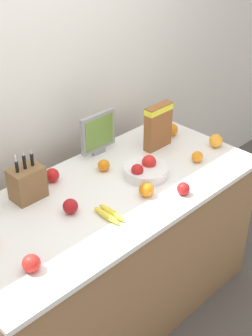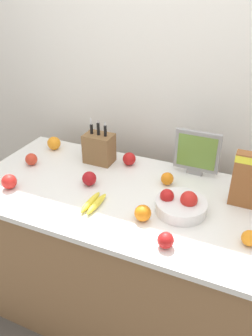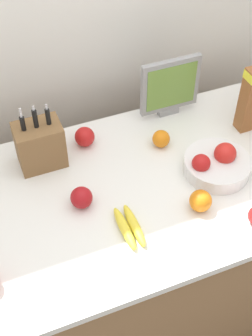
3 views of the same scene
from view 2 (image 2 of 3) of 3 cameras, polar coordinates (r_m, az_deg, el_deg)
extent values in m
plane|color=#514C47|center=(2.37, 1.10, -23.14)|extent=(14.00, 14.00, 0.00)
cube|color=silver|center=(2.12, 8.25, 13.21)|extent=(9.00, 0.06, 2.60)
cube|color=olive|center=(2.04, 1.22, -15.66)|extent=(1.79, 0.81, 0.88)
cube|color=white|center=(1.74, 1.38, -5.09)|extent=(1.82, 0.84, 0.03)
cube|color=brown|center=(2.01, -4.70, 3.43)|extent=(0.17, 0.13, 0.18)
cylinder|color=black|center=(1.99, -6.03, 6.76)|extent=(0.02, 0.02, 0.06)
cube|color=silver|center=(1.97, -6.11, 8.08)|extent=(0.01, 0.00, 0.04)
cylinder|color=black|center=(1.96, -4.85, 6.79)|extent=(0.02, 0.02, 0.07)
cube|color=silver|center=(1.94, -4.91, 8.07)|extent=(0.01, 0.00, 0.02)
cylinder|color=black|center=(1.94, -3.63, 6.46)|extent=(0.02, 0.02, 0.07)
cube|color=silver|center=(1.93, -3.68, 7.67)|extent=(0.01, 0.00, 0.02)
cube|color=gray|center=(1.95, 11.86, -0.61)|extent=(0.09, 0.03, 0.03)
cube|color=gray|center=(1.89, 12.28, 2.88)|extent=(0.26, 0.02, 0.24)
cube|color=olive|center=(1.88, 12.19, 2.71)|extent=(0.22, 0.00, 0.19)
cylinder|color=silver|center=(1.63, 9.55, -6.57)|extent=(0.25, 0.25, 0.06)
sphere|color=red|center=(1.60, 10.89, -5.42)|extent=(0.08, 0.08, 0.08)
sphere|color=red|center=(1.62, 7.15, -4.85)|extent=(0.07, 0.07, 0.07)
ellipsoid|color=yellow|center=(1.66, -6.20, -5.93)|extent=(0.03, 0.19, 0.03)
ellipsoid|color=yellow|center=(1.65, -5.14, -6.24)|extent=(0.04, 0.19, 0.03)
sphere|color=red|center=(2.08, -16.16, 1.48)|extent=(0.07, 0.07, 0.07)
sphere|color=red|center=(1.99, 0.56, 1.60)|extent=(0.08, 0.08, 0.08)
sphere|color=#A31419|center=(1.81, -6.42, -1.84)|extent=(0.08, 0.08, 0.08)
sphere|color=red|center=(1.88, -19.68, -2.25)|extent=(0.08, 0.08, 0.08)
sphere|color=red|center=(1.42, 6.92, -12.37)|extent=(0.07, 0.07, 0.07)
sphere|color=orange|center=(1.82, 7.20, -1.85)|extent=(0.07, 0.07, 0.07)
sphere|color=orange|center=(1.54, 2.94, -7.84)|extent=(0.08, 0.08, 0.08)
sphere|color=orange|center=(2.24, -12.43, 4.25)|extent=(0.09, 0.09, 0.09)
sphere|color=orange|center=(1.51, 20.71, -11.36)|extent=(0.07, 0.07, 0.07)
camera|label=1|loc=(2.01, -82.09, 20.09)|focal=50.00mm
camera|label=3|loc=(1.13, -63.25, 32.02)|focal=50.00mm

